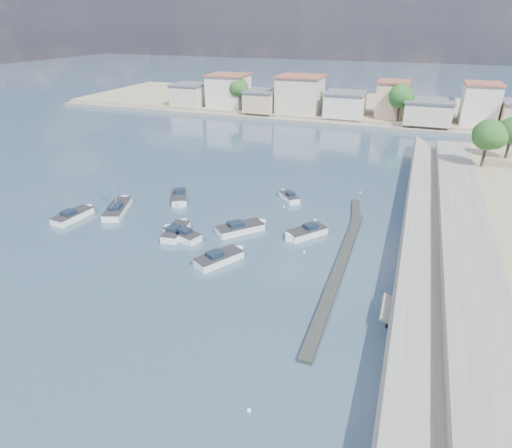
{
  "coord_description": "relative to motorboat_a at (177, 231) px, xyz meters",
  "views": [
    {
      "loc": [
        11.66,
        -25.25,
        21.57
      ],
      "look_at": [
        -2.94,
        14.21,
        1.4
      ],
      "focal_mm": 30.0,
      "sensor_mm": 36.0,
      "label": 1
    }
  ],
  "objects": [
    {
      "name": "ground",
      "position": [
        11.3,
        28.54,
        -0.38
      ],
      "size": [
        400.0,
        400.0,
        0.0
      ],
      "primitive_type": "plane",
      "color": "#27384E",
      "rests_on": "ground"
    },
    {
      "name": "seawall_walkway",
      "position": [
        29.8,
        1.54,
        0.52
      ],
      "size": [
        5.0,
        90.0,
        1.8
      ],
      "primitive_type": "cube",
      "color": "slate",
      "rests_on": "ground"
    },
    {
      "name": "breakwater",
      "position": [
        18.21,
        1.23,
        -0.21
      ],
      "size": [
        2.0,
        31.02,
        0.35
      ],
      "color": "black",
      "rests_on": "ground"
    },
    {
      "name": "far_shore_land",
      "position": [
        11.3,
        80.54,
        0.32
      ],
      "size": [
        160.0,
        40.0,
        1.4
      ],
      "primitive_type": "cube",
      "color": "gray",
      "rests_on": "ground"
    },
    {
      "name": "far_shore_quay",
      "position": [
        11.3,
        59.54,
        0.02
      ],
      "size": [
        160.0,
        2.5,
        0.8
      ],
      "primitive_type": "cube",
      "color": "slate",
      "rests_on": "ground"
    },
    {
      "name": "far_town",
      "position": [
        22.02,
        65.46,
        4.56
      ],
      "size": [
        113.01,
        12.8,
        8.35
      ],
      "color": "beige",
      "rests_on": "far_shore_land"
    },
    {
      "name": "shore_trees",
      "position": [
        19.64,
        56.65,
        5.84
      ],
      "size": [
        74.56,
        38.32,
        7.92
      ],
      "color": "#38281E",
      "rests_on": "ground"
    },
    {
      "name": "motorboat_a",
      "position": [
        0.0,
        0.0,
        0.0
      ],
      "size": [
        2.36,
        5.12,
        1.48
      ],
      "color": "white",
      "rests_on": "ground"
    },
    {
      "name": "motorboat_b",
      "position": [
        7.08,
        -3.68,
        -0.0
      ],
      "size": [
        4.11,
        5.15,
        1.48
      ],
      "color": "white",
      "rests_on": "ground"
    },
    {
      "name": "motorboat_c",
      "position": [
        0.78,
        -0.55,
        0.0
      ],
      "size": [
        5.02,
        3.03,
        1.48
      ],
      "color": "white",
      "rests_on": "ground"
    },
    {
      "name": "motorboat_d",
      "position": [
        13.47,
        4.45,
        -0.0
      ],
      "size": [
        4.29,
        4.68,
        1.48
      ],
      "color": "white",
      "rests_on": "ground"
    },
    {
      "name": "motorboat_e",
      "position": [
        -13.64,
        -0.56,
        -0.0
      ],
      "size": [
        2.56,
        5.6,
        1.48
      ],
      "color": "white",
      "rests_on": "ground"
    },
    {
      "name": "motorboat_f",
      "position": [
        8.79,
        13.99,
        -0.0
      ],
      "size": [
        3.49,
        3.67,
        1.48
      ],
      "color": "white",
      "rests_on": "ground"
    },
    {
      "name": "motorboat_g",
      "position": [
        -4.6,
        8.7,
        0.0
      ],
      "size": [
        3.97,
        5.2,
        1.48
      ],
      "color": "white",
      "rests_on": "ground"
    },
    {
      "name": "motorboat_h",
      "position": [
        6.52,
        3.24,
        -0.0
      ],
      "size": [
        5.14,
        5.3,
        1.48
      ],
      "color": "white",
      "rests_on": "ground"
    },
    {
      "name": "sailboat",
      "position": [
        -10.05,
        3.05,
        0.03
      ],
      "size": [
        4.18,
        6.83,
        9.0
      ],
      "color": "white",
      "rests_on": "ground"
    },
    {
      "name": "mooring_buoys",
      "position": [
        15.7,
        2.31,
        -0.33
      ],
      "size": [
        15.12,
        39.52,
        0.31
      ],
      "color": "silver",
      "rests_on": "ground"
    }
  ]
}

